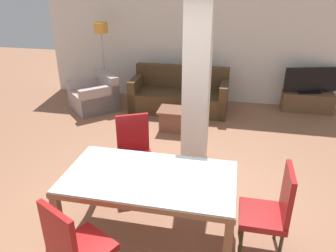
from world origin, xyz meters
TOP-DOWN VIEW (x-y plane):
  - ground_plane at (0.00, 0.00)m, footprint 18.00×18.00m
  - back_wall at (-0.00, 4.56)m, footprint 7.20×0.09m
  - divider_pillar at (0.26, 1.70)m, footprint 0.37×0.39m
  - dining_table at (0.00, 0.00)m, footprint 1.81×0.99m
  - dining_chair_near_left at (-0.45, -0.87)m, footprint 0.62×0.62m
  - dining_chair_far_left at (-0.45, 0.88)m, footprint 0.62×0.62m
  - dining_chair_head_right at (1.26, 0.00)m, footprint 0.46×0.46m
  - sofa at (-0.35, 3.79)m, footprint 2.04×0.86m
  - armchair at (-2.16, 3.47)m, footprint 1.25×1.25m
  - coffee_table at (-0.26, 2.76)m, footprint 0.61×0.48m
  - bottle at (-0.09, 2.80)m, footprint 0.08×0.08m
  - tv_stand at (2.35, 4.28)m, footprint 1.04×0.40m
  - tv_screen at (2.35, 4.28)m, footprint 1.11×0.35m
  - floor_lamp at (-2.16, 4.09)m, footprint 0.30×0.30m

SIDE VIEW (x-z plane):
  - ground_plane at x=0.00m, z-range 0.00..0.00m
  - tv_stand at x=2.35m, z-range 0.00..0.41m
  - coffee_table at x=-0.26m, z-range 0.01..0.41m
  - armchair at x=-2.16m, z-range -0.11..0.64m
  - sofa at x=-0.35m, z-range -0.15..0.76m
  - bottle at x=-0.09m, z-range 0.37..0.67m
  - dining_chair_near_left at x=-0.45m, z-range 0.04..1.05m
  - dining_chair_far_left at x=-0.45m, z-range 0.04..1.05m
  - dining_chair_head_right at x=1.26m, z-range 0.04..1.05m
  - dining_table at x=0.00m, z-range 0.24..1.00m
  - tv_screen at x=2.35m, z-range 0.40..0.95m
  - divider_pillar at x=0.26m, z-range 0.00..2.70m
  - back_wall at x=0.00m, z-range 0.00..2.70m
  - floor_lamp at x=-2.16m, z-range 0.59..2.33m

